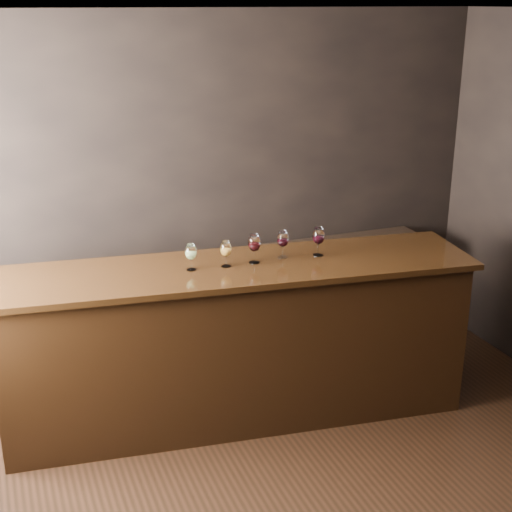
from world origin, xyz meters
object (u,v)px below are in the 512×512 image
object	(u,v)px
bar_counter	(237,345)
back_bar_shelf	(281,302)
glass_red_a	(254,244)
glass_white	(191,252)
glass_red_c	(319,237)
glass_red_b	(283,240)
glass_amber	(226,249)

from	to	relation	value
bar_counter	back_bar_shelf	xyz separation A→B (m)	(0.67, 0.79, -0.09)
back_bar_shelf	glass_red_a	size ratio (longest dim) A/B	12.62
glass_white	glass_red_c	bearing A→B (deg)	-3.03
glass_white	glass_red_a	size ratio (longest dim) A/B	0.89
glass_red_a	glass_red_b	size ratio (longest dim) A/B	1.06
back_bar_shelf	glass_red_b	bearing A→B (deg)	-112.86
back_bar_shelf	glass_red_c	size ratio (longest dim) A/B	12.51
glass_white	glass_amber	bearing A→B (deg)	-5.31
glass_amber	glass_red_c	size ratio (longest dim) A/B	0.87
back_bar_shelf	bar_counter	bearing A→B (deg)	-130.60
back_bar_shelf	glass_red_b	world-z (taller)	glass_red_b
bar_counter	glass_red_c	size ratio (longest dim) A/B	15.44
glass_red_b	glass_red_c	bearing A→B (deg)	-10.92
glass_red_a	glass_red_b	distance (m)	0.22
glass_amber	glass_red_a	world-z (taller)	glass_red_a
glass_red_b	glass_red_c	distance (m)	0.25
bar_counter	glass_red_c	distance (m)	0.96
glass_red_b	glass_amber	bearing A→B (deg)	-177.04
glass_amber	glass_red_b	bearing A→B (deg)	2.96
bar_counter	glass_red_a	world-z (taller)	glass_red_a
bar_counter	glass_red_c	xyz separation A→B (m)	(0.61, -0.01, 0.74)
glass_white	glass_amber	size ratio (longest dim) A/B	1.00
bar_counter	glass_red_a	distance (m)	0.75
bar_counter	glass_white	size ratio (longest dim) A/B	17.59
bar_counter	glass_red_c	bearing A→B (deg)	6.15
back_bar_shelf	glass_amber	world-z (taller)	glass_amber
glass_red_c	bar_counter	bearing A→B (deg)	178.68
glass_white	glass_red_c	size ratio (longest dim) A/B	0.88
glass_amber	glass_red_a	bearing A→B (deg)	-0.91
glass_red_a	glass_red_c	world-z (taller)	glass_red_c
glass_red_b	glass_red_c	size ratio (longest dim) A/B	0.94
glass_white	glass_amber	xyz separation A→B (m)	(0.24, -0.02, -0.00)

